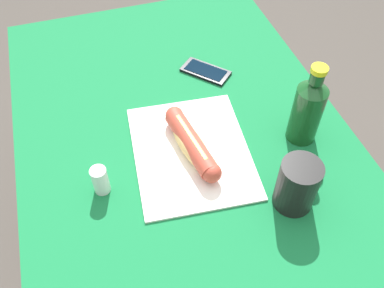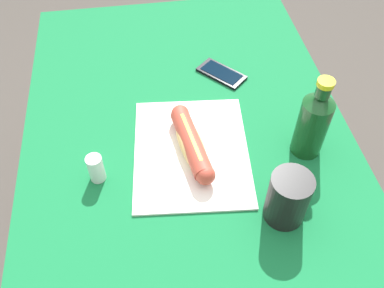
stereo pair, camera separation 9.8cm
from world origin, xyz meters
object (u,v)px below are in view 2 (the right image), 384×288
Objects in this scene: hot_dog at (192,143)px; soda_bottle at (313,122)px; salt_shaker at (96,168)px; drinking_cup at (288,198)px; cell_phone at (221,73)px.

hot_dog is 1.10× the size of soda_bottle.
hot_dog is 0.23m from salt_shaker.
salt_shaker is at bearing 91.32° from soda_bottle.
soda_bottle is at bearing -32.13° from drinking_cup.
salt_shaker is at bearing 68.16° from drinking_cup.
salt_shaker is at bearing 131.66° from cell_phone.
drinking_cup is at bearing -111.84° from salt_shaker.
cell_phone is 1.15× the size of drinking_cup.
hot_dog is at bearing 40.01° from drinking_cup.
cell_phone is 0.34m from soda_bottle.
cell_phone is at bearing -25.11° from hot_dog.
hot_dog is 0.28m from soda_bottle.
hot_dog is 0.30m from cell_phone.
cell_phone is 0.47m from drinking_cup.
hot_dog is 1.67× the size of cell_phone.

